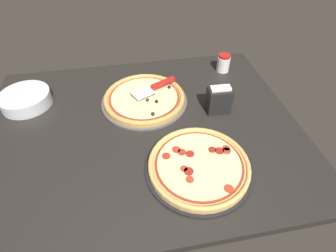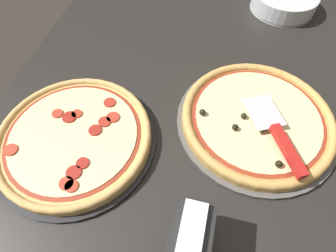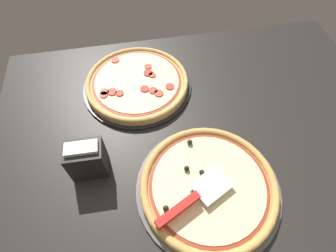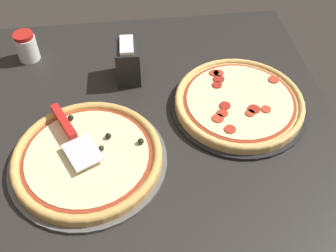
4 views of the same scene
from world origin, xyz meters
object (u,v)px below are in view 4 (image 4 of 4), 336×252
Objects in this scene: pizza_front at (87,157)px; parmesan_shaker at (27,47)px; serving_spatula at (68,128)px; napkin_holder at (128,62)px; pizza_back at (239,101)px.

pizza_front is 52.13cm from parmesan_shaker.
parmesan_shaker reaches higher than serving_spatula.
pizza_front is 36.20cm from napkin_holder.
napkin_holder reaches higher than parmesan_shaker.
napkin_holder is at bearing 145.47° from serving_spatula.
parmesan_shaker is at bearing -158.30° from serving_spatula.
pizza_back is 3.89× the size of parmesan_shaker.
napkin_holder is at bearing 67.14° from parmesan_shaker.
pizza_front is 1.67× the size of serving_spatula.
napkin_holder reaches higher than serving_spatula.
serving_spatula is 43.03cm from parmesan_shaker.
parmesan_shaker is 36.56cm from napkin_holder.
pizza_back is 2.88× the size of napkin_holder.
pizza_front is 4.01× the size of parmesan_shaker.
serving_spatula is (-7.79, -4.81, 3.20)cm from pizza_front.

